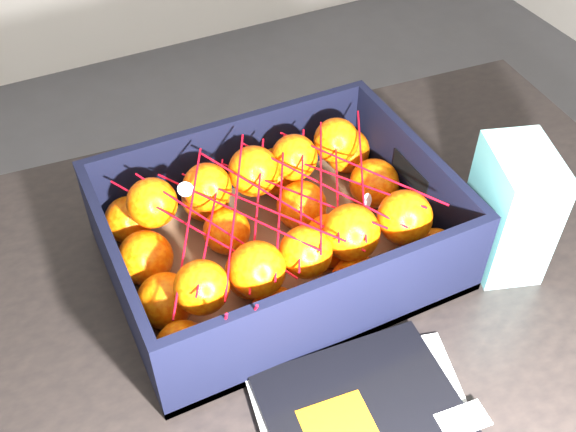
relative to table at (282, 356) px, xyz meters
name	(u,v)px	position (x,y,z in m)	size (l,w,h in m)	color
ground	(318,427)	(0.18, 0.18, -0.65)	(3.50, 3.50, 0.00)	#3E3E41
table	(282,356)	(0.00, 0.00, 0.00)	(1.26, 0.89, 0.75)	black
produce_crate	(278,239)	(0.03, 0.08, 0.14)	(0.42, 0.32, 0.13)	olive
clementine_heap	(281,225)	(0.04, 0.08, 0.16)	(0.41, 0.30, 0.12)	#FF5A05
mesh_net	(276,203)	(0.03, 0.07, 0.21)	(0.35, 0.28, 0.09)	red
retail_carton	(511,209)	(0.30, -0.04, 0.19)	(0.08, 0.12, 0.17)	silver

